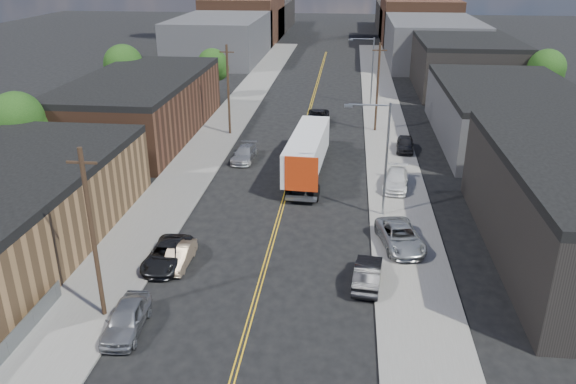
% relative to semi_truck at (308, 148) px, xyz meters
% --- Properties ---
extents(ground, '(260.00, 260.00, 0.00)m').
position_rel_semi_truck_xyz_m(ground, '(-1.50, 25.82, -2.35)').
color(ground, black).
rests_on(ground, ground).
extents(centerline, '(0.32, 120.00, 0.01)m').
position_rel_semi_truck_xyz_m(centerline, '(-1.50, 10.82, -2.35)').
color(centerline, gold).
rests_on(centerline, ground).
extents(sidewalk_left, '(5.00, 140.00, 0.15)m').
position_rel_semi_truck_xyz_m(sidewalk_left, '(-11.00, 10.82, -2.28)').
color(sidewalk_left, slate).
rests_on(sidewalk_left, ground).
extents(sidewalk_right, '(5.00, 140.00, 0.15)m').
position_rel_semi_truck_xyz_m(sidewalk_right, '(8.00, 10.82, -2.28)').
color(sidewalk_right, slate).
rests_on(sidewalk_right, ground).
extents(warehouse_tan, '(12.00, 22.00, 5.60)m').
position_rel_semi_truck_xyz_m(warehouse_tan, '(-19.50, -16.18, 0.45)').
color(warehouse_tan, olive).
rests_on(warehouse_tan, ground).
extents(warehouse_brown, '(12.00, 26.00, 6.60)m').
position_rel_semi_truck_xyz_m(warehouse_brown, '(-19.50, 9.82, 0.95)').
color(warehouse_brown, '#4D2E1F').
rests_on(warehouse_brown, ground).
extents(industrial_right_b, '(14.00, 24.00, 6.10)m').
position_rel_semi_truck_xyz_m(industrial_right_b, '(20.50, 11.82, 0.70)').
color(industrial_right_b, '#3E3E41').
rests_on(industrial_right_b, ground).
extents(industrial_right_c, '(14.00, 22.00, 7.60)m').
position_rel_semi_truck_xyz_m(industrial_right_c, '(20.50, 37.82, 1.45)').
color(industrial_right_c, black).
rests_on(industrial_right_c, ground).
extents(skyline_left_a, '(16.00, 30.00, 8.00)m').
position_rel_semi_truck_xyz_m(skyline_left_a, '(-21.50, 60.82, 1.65)').
color(skyline_left_a, '#3E3E41').
rests_on(skyline_left_a, ground).
extents(skyline_right_a, '(16.00, 30.00, 8.00)m').
position_rel_semi_truck_xyz_m(skyline_right_a, '(18.50, 60.82, 1.65)').
color(skyline_right_a, '#3E3E41').
rests_on(skyline_right_a, ground).
extents(skyline_left_b, '(16.00, 26.00, 10.00)m').
position_rel_semi_truck_xyz_m(skyline_left_b, '(-21.50, 85.82, 2.65)').
color(skyline_left_b, '#4D2E1F').
rests_on(skyline_left_b, ground).
extents(skyline_right_b, '(16.00, 26.00, 10.00)m').
position_rel_semi_truck_xyz_m(skyline_right_b, '(18.50, 85.82, 2.65)').
color(skyline_right_b, '#4D2E1F').
rests_on(skyline_right_b, ground).
extents(skyline_left_c, '(16.00, 40.00, 7.00)m').
position_rel_semi_truck_xyz_m(skyline_left_c, '(-21.50, 105.82, 1.15)').
color(skyline_left_c, black).
rests_on(skyline_left_c, ground).
extents(skyline_right_c, '(16.00, 40.00, 7.00)m').
position_rel_semi_truck_xyz_m(skyline_right_c, '(18.50, 105.82, 1.15)').
color(skyline_right_c, black).
rests_on(skyline_right_c, ground).
extents(streetlight_near, '(3.39, 0.25, 9.00)m').
position_rel_semi_truck_xyz_m(streetlight_near, '(6.10, -9.18, 2.97)').
color(streetlight_near, gray).
rests_on(streetlight_near, ground).
extents(streetlight_far, '(3.39, 0.25, 9.00)m').
position_rel_semi_truck_xyz_m(streetlight_far, '(6.10, 25.82, 2.97)').
color(streetlight_far, gray).
rests_on(streetlight_far, ground).
extents(utility_pole_left_near, '(1.60, 0.26, 10.00)m').
position_rel_semi_truck_xyz_m(utility_pole_left_near, '(-9.70, -24.18, 2.78)').
color(utility_pole_left_near, black).
rests_on(utility_pole_left_near, ground).
extents(utility_pole_left_far, '(1.60, 0.26, 10.00)m').
position_rel_semi_truck_xyz_m(utility_pole_left_far, '(-9.70, 10.82, 2.78)').
color(utility_pole_left_far, black).
rests_on(utility_pole_left_far, ground).
extents(utility_pole_right, '(1.60, 0.26, 10.00)m').
position_rel_semi_truck_xyz_m(utility_pole_right, '(6.70, 13.82, 2.78)').
color(utility_pole_right, black).
rests_on(utility_pole_right, ground).
extents(tree_left_near, '(4.85, 4.76, 7.91)m').
position_rel_semi_truck_xyz_m(tree_left_near, '(-25.44, -4.18, 2.82)').
color(tree_left_near, black).
rests_on(tree_left_near, ground).
extents(tree_left_mid, '(5.10, 5.04, 8.37)m').
position_rel_semi_truck_xyz_m(tree_left_mid, '(-25.44, 20.82, 3.13)').
color(tree_left_mid, black).
rests_on(tree_left_mid, ground).
extents(tree_left_far, '(4.35, 4.20, 6.97)m').
position_rel_semi_truck_xyz_m(tree_left_far, '(-15.44, 27.82, 2.21)').
color(tree_left_far, black).
rests_on(tree_left_far, ground).
extents(tree_right_far, '(4.85, 4.76, 7.91)m').
position_rel_semi_truck_xyz_m(tree_right_far, '(28.56, 25.82, 2.82)').
color(tree_right_far, black).
rests_on(tree_right_far, ground).
extents(semi_truck, '(3.45, 15.92, 4.13)m').
position_rel_semi_truck_xyz_m(semi_truck, '(0.00, 0.00, 0.00)').
color(semi_truck, silver).
rests_on(semi_truck, ground).
extents(car_left_a, '(2.15, 4.73, 1.57)m').
position_rel_semi_truck_xyz_m(car_left_a, '(-7.90, -25.35, -1.57)').
color(car_left_a, gray).
rests_on(car_left_a, ground).
extents(car_left_b, '(1.46, 4.01, 1.32)m').
position_rel_semi_truck_xyz_m(car_left_b, '(-7.12, -18.19, -1.70)').
color(car_left_b, '#90795E').
rests_on(car_left_b, ground).
extents(car_left_c, '(2.48, 5.17, 1.42)m').
position_rel_semi_truck_xyz_m(car_left_c, '(-7.90, -18.18, -1.64)').
color(car_left_c, black).
rests_on(car_left_c, ground).
extents(car_left_d, '(2.24, 4.93, 1.40)m').
position_rel_semi_truck_xyz_m(car_left_d, '(-6.50, 2.35, -1.65)').
color(car_left_d, '#98999C').
rests_on(car_left_d, ground).
extents(car_right_oncoming, '(2.03, 4.68, 1.50)m').
position_rel_semi_truck_xyz_m(car_right_oncoming, '(5.10, -19.24, -1.61)').
color(car_right_oncoming, black).
rests_on(car_right_oncoming, ground).
extents(car_right_lot_a, '(3.58, 5.88, 1.53)m').
position_rel_semi_truck_xyz_m(car_right_lot_a, '(7.43, -14.34, -1.44)').
color(car_right_lot_a, '#A5A8AA').
rests_on(car_right_lot_a, sidewalk_right).
extents(car_right_lot_b, '(2.69, 5.22, 1.45)m').
position_rel_semi_truck_xyz_m(car_right_lot_b, '(7.88, -3.58, -1.48)').
color(car_right_lot_b, silver).
rests_on(car_right_lot_b, sidewalk_right).
extents(car_right_lot_c, '(2.04, 4.39, 1.45)m').
position_rel_semi_truck_xyz_m(car_right_lot_c, '(9.50, 6.68, -1.48)').
color(car_right_lot_c, black).
rests_on(car_right_lot_c, sidewalk_right).
extents(car_ahead_truck, '(2.78, 5.71, 1.56)m').
position_rel_semi_truck_xyz_m(car_ahead_truck, '(0.00, 16.41, -1.57)').
color(car_ahead_truck, black).
rests_on(car_ahead_truck, ground).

